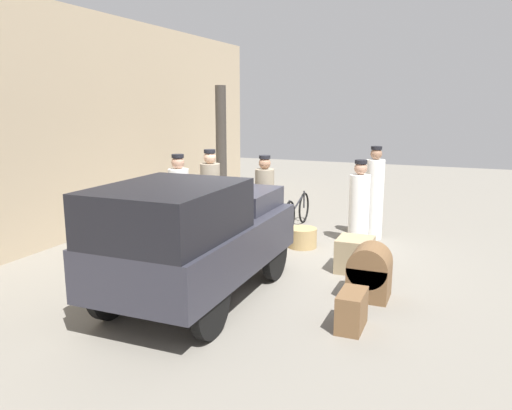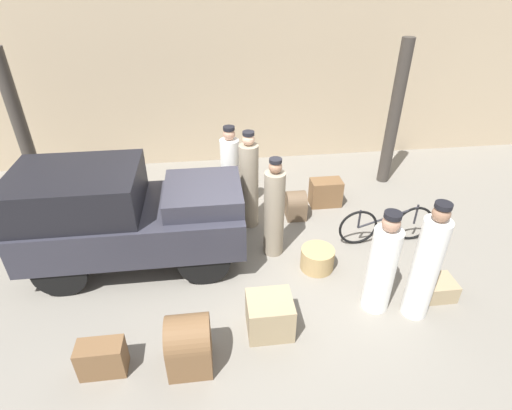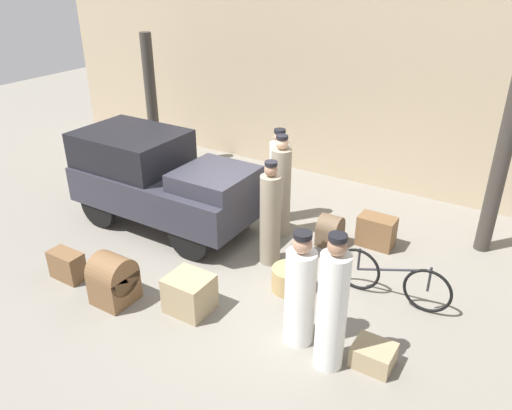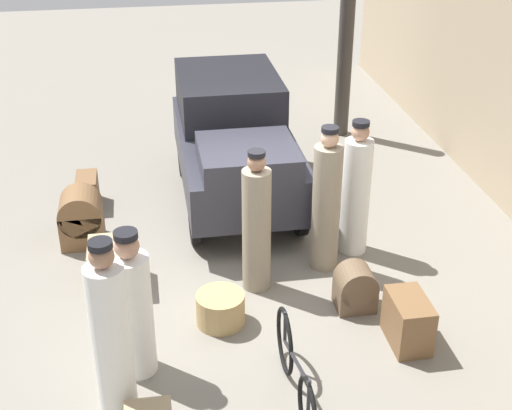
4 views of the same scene
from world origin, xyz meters
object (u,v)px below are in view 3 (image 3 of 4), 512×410
Objects in this scene: porter_lifting_near_truck at (332,308)px; trunk_umber_medium at (376,231)px; wicker_basket at (290,279)px; conductor_in_dark_uniform at (279,179)px; suitcase_small_leather at (190,294)px; suitcase_tan_flat at (67,265)px; porter_with_bicycle at (281,190)px; porter_standing_middle at (300,294)px; trunk_wicker_pale at (330,231)px; bicycle at (392,279)px; porter_carrying_trunk at (270,217)px; trunk_barrel_dark at (113,279)px; truck at (159,177)px; trunk_large_brown at (373,355)px.

trunk_umber_medium is at bearing 99.00° from porter_lifting_near_truck.
porter_lifting_near_truck reaches higher than wicker_basket.
suitcase_small_leather is (0.30, -3.08, -0.56)m from conductor_in_dark_uniform.
trunk_umber_medium reaches higher than suitcase_tan_flat.
suitcase_tan_flat is (-1.83, -3.47, -0.60)m from conductor_in_dark_uniform.
suitcase_tan_flat is (-3.10, -1.58, 0.05)m from wicker_basket.
porter_lifting_near_truck is at bearing -44.27° from wicker_basket.
porter_with_bicycle is at bearing -56.88° from conductor_in_dark_uniform.
porter_standing_middle is 2.96× the size of trunk_wicker_pale.
bicycle is 2.83× the size of suitcase_small_leather.
porter_carrying_trunk is (-2.03, -0.04, 0.47)m from bicycle.
conductor_in_dark_uniform is 3.23× the size of suitcase_tan_flat.
suitcase_small_leather is 2.17m from suitcase_tan_flat.
suitcase_small_leather is at bearing -117.74° from trunk_umber_medium.
porter_with_bicycle reaches higher than suitcase_small_leather.
suitcase_small_leather is 1.11× the size of trunk_wicker_pale.
porter_standing_middle is at bearing -55.70° from wicker_basket.
wicker_basket is at bearing 124.30° from porter_standing_middle.
porter_lifting_near_truck is (1.80, -1.64, 0.03)m from porter_carrying_trunk.
trunk_wicker_pale is (-1.42, 1.01, -0.10)m from bicycle.
porter_carrying_trunk is 2.43m from porter_lifting_near_truck.
porter_lifting_near_truck is 2.21m from suitcase_small_leather.
suitcase_tan_flat is (-2.13, -0.39, -0.04)m from suitcase_small_leather.
wicker_basket is at bearing -38.41° from porter_carrying_trunk.
porter_carrying_trunk is (-0.65, 0.51, 0.64)m from wicker_basket.
trunk_barrel_dark is (-2.71, -3.54, 0.09)m from trunk_umber_medium.
truck is 5.48× the size of trunk_umber_medium.
truck is 1.93× the size of porter_carrying_trunk.
wicker_basket is at bearing -56.10° from conductor_in_dark_uniform.
trunk_wicker_pale is at bearing 91.41° from wicker_basket.
trunk_barrel_dark is at bearing -65.30° from truck.
conductor_in_dark_uniform is 4.05m from trunk_large_brown.
wicker_basket is 0.31× the size of porter_carrying_trunk.
conductor_in_dark_uniform is (-1.27, 1.89, 0.65)m from wicker_basket.
wicker_basket is 3.48m from suitcase_tan_flat.
truck is 6.30× the size of wicker_basket.
trunk_barrel_dark is (-1.07, -3.03, -0.50)m from porter_with_bicycle.
suitcase_small_leather is (-2.13, -0.06, -0.58)m from porter_lifting_near_truck.
porter_carrying_trunk reaches higher than porter_standing_middle.
porter_carrying_trunk reaches higher than trunk_large_brown.
bicycle is 2.27× the size of trunk_barrel_dark.
porter_with_bicycle is 1.02× the size of porter_lifting_near_truck.
porter_standing_middle is (0.63, -0.93, 0.56)m from wicker_basket.
trunk_wicker_pale is 0.80m from trunk_umber_medium.
suitcase_small_leather is 1.23× the size of trunk_large_brown.
conductor_in_dark_uniform is at bearing 153.21° from bicycle.
trunk_umber_medium is at bearing 52.57° from trunk_barrel_dark.
porter_standing_middle is 3.27× the size of trunk_large_brown.
bicycle is 1.50m from wicker_basket.
bicycle is 0.93× the size of porter_lifting_near_truck.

